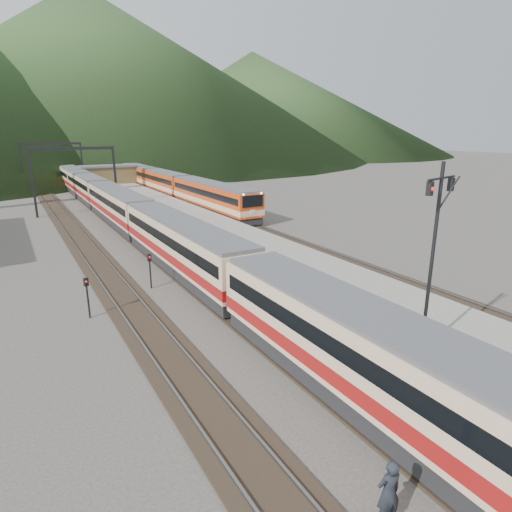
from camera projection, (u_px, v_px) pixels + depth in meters
track_main at (136, 235)px, 41.34m from camera, size 2.60×200.00×0.23m
track_far at (81, 241)px, 38.92m from camera, size 2.60×200.00×0.23m
track_second at (240, 223)px, 46.89m from camera, size 2.60×200.00×0.23m
platform at (197, 228)px, 42.26m from camera, size 8.00×100.00×1.00m
gantry_near at (74, 168)px, 50.87m from camera, size 9.55×0.25×8.00m
gantry_far at (52, 157)px, 71.63m from camera, size 9.55×0.25×8.00m
station_shed at (108, 174)px, 74.89m from camera, size 9.40×4.40×3.10m
hill_b at (85, 71)px, 203.11m from camera, size 220.00×220.00×75.00m
hill_c at (252, 102)px, 228.61m from camera, size 160.00×160.00×50.00m
main_train at (118, 207)px, 46.09m from camera, size 2.78×95.43×3.39m
second_train at (161, 181)px, 68.88m from camera, size 2.91×59.74×3.55m
signal_mast at (434, 242)px, 16.22m from camera, size 2.15×0.67×7.64m
short_signal_b at (150, 266)px, 27.07m from camera, size 0.23×0.18×2.27m
short_signal_c at (87, 292)px, 22.68m from camera, size 0.27×0.24×2.27m
worker at (389, 492)px, 10.74m from camera, size 0.76×0.57×1.88m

